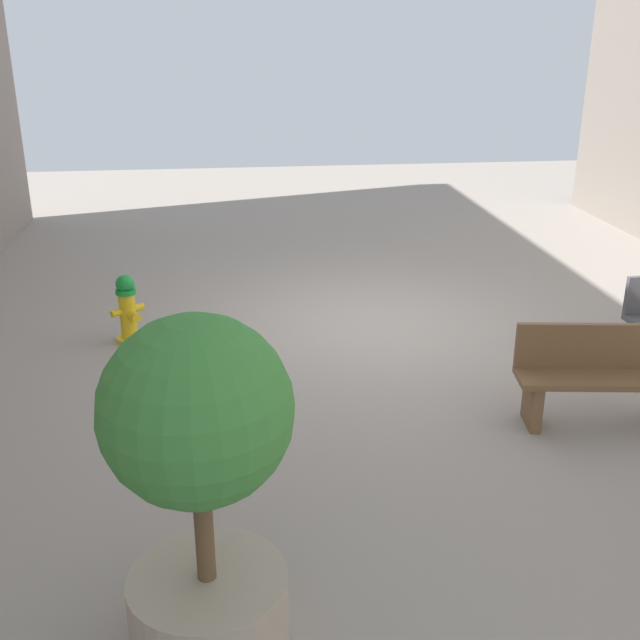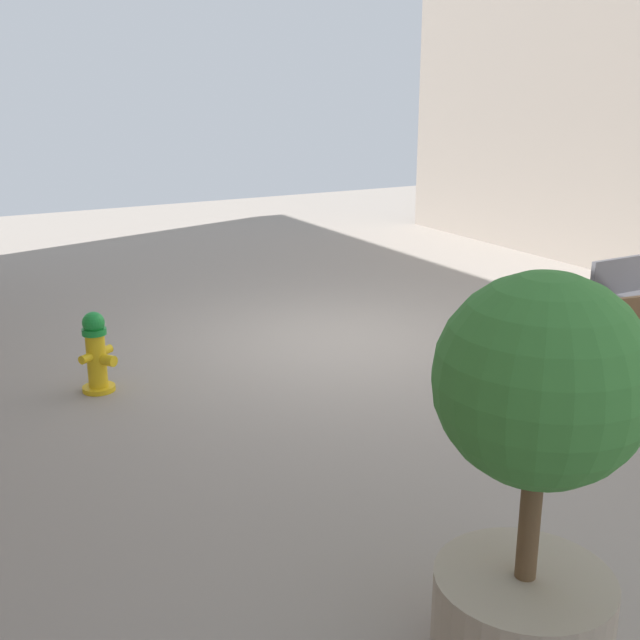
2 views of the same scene
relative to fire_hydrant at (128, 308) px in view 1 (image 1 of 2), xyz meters
name	(u,v)px [view 1 (image 1 of 2)]	position (x,y,z in m)	size (l,w,h in m)	color
ground_plane	(371,325)	(-2.96, -0.15, -0.41)	(23.40, 23.40, 0.00)	gray
fire_hydrant	(128,308)	(0.00, 0.00, 0.00)	(0.39, 0.38, 0.82)	gold
bench_far	(604,374)	(-4.64, 2.59, 0.08)	(1.68, 0.66, 0.95)	brown
planter_tree	(200,471)	(-1.01, 4.98, 0.82)	(1.06, 1.06, 2.14)	tan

